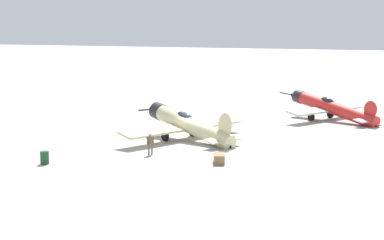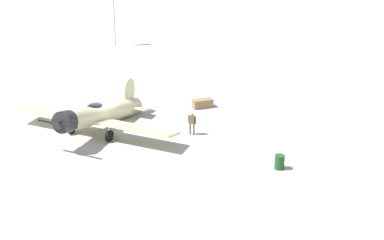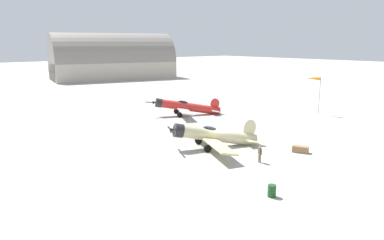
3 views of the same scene
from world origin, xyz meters
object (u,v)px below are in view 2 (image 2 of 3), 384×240
(equipment_crate, at_px, (203,103))
(airplane_foreground, at_px, (98,115))
(ground_crew_mechanic, at_px, (192,121))
(fuel_drum, at_px, (280,162))

(equipment_crate, bearing_deg, airplane_foreground, -142.39)
(ground_crew_mechanic, height_order, equipment_crate, ground_crew_mechanic)
(ground_crew_mechanic, relative_size, fuel_drum, 1.81)
(equipment_crate, xyz_separation_m, fuel_drum, (5.08, -11.18, 0.12))
(ground_crew_mechanic, height_order, fuel_drum, ground_crew_mechanic)
(equipment_crate, bearing_deg, fuel_drum, -65.54)
(ground_crew_mechanic, distance_m, equipment_crate, 5.81)
(fuel_drum, bearing_deg, equipment_crate, 114.46)
(ground_crew_mechanic, bearing_deg, fuel_drum, -108.50)
(ground_crew_mechanic, distance_m, fuel_drum, 7.88)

